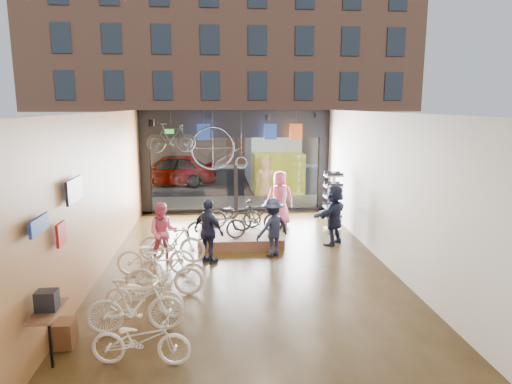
{
  "coord_description": "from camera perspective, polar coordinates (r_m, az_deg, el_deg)",
  "views": [
    {
      "loc": [
        -0.71,
        -10.9,
        3.97
      ],
      "look_at": [
        0.36,
        1.4,
        1.62
      ],
      "focal_mm": 32.0,
      "sensor_mm": 36.0,
      "label": 1
    }
  ],
  "objects": [
    {
      "name": "box_truck",
      "position": [
        22.22,
        2.12,
        4.05
      ],
      "size": [
        2.3,
        6.91,
        2.72
      ],
      "primitive_type": null,
      "color": "silver",
      "rests_on": "street_road"
    },
    {
      "name": "exit_sign",
      "position": [
        16.89,
        -10.81,
        7.49
      ],
      "size": [
        0.35,
        0.06,
        0.18
      ],
      "primitive_type": "cube",
      "color": "#198C26",
      "rests_on": "storefront"
    },
    {
      "name": "jersey_right",
      "position": [
        16.37,
        5.03,
        7.54
      ],
      "size": [
        0.45,
        0.03,
        0.55
      ],
      "primitive_type": "cube",
      "color": "#CC5919",
      "rests_on": "ceiling"
    },
    {
      "name": "floor_bike_3",
      "position": [
        9.91,
        -11.35,
        -10.0
      ],
      "size": [
        1.62,
        0.47,
        0.98
      ],
      "primitive_type": "imported",
      "rotation": [
        0.0,
        0.0,
        1.58
      ],
      "color": "silver",
      "rests_on": "ground_plane"
    },
    {
      "name": "customer_4",
      "position": [
        15.25,
        3.0,
        -0.77
      ],
      "size": [
        0.93,
        0.64,
        1.83
      ],
      "primitive_type": "imported",
      "rotation": [
        0.0,
        0.0,
        3.07
      ],
      "color": "#CC4C72",
      "rests_on": "ground_plane"
    },
    {
      "name": "hung_bike",
      "position": [
        15.2,
        -10.56,
        6.67
      ],
      "size": [
        1.63,
        0.66,
        0.95
      ],
      "primitive_type": "imported",
      "rotation": [
        0.0,
        0.0,
        1.71
      ],
      "color": "black",
      "rests_on": "ceiling"
    },
    {
      "name": "display_bike_right",
      "position": [
        13.84,
        -2.66,
        -2.8
      ],
      "size": [
        1.63,
        0.69,
        0.84
      ],
      "primitive_type": "imported",
      "rotation": [
        0.0,
        0.0,
        1.49
      ],
      "color": "black",
      "rests_on": "display_platform"
    },
    {
      "name": "wall_right",
      "position": [
        11.87,
        15.98,
        0.33
      ],
      "size": [
        0.04,
        12.0,
        3.8
      ],
      "primitive_type": "cube",
      "color": "beige",
      "rests_on": "ground"
    },
    {
      "name": "opposite_building",
      "position": [
        32.55,
        -3.87,
        16.12
      ],
      "size": [
        26.0,
        5.0,
        14.0
      ],
      "primitive_type": "cube",
      "color": "brown",
      "rests_on": "ground"
    },
    {
      "name": "jersey_left",
      "position": [
        16.13,
        -6.56,
        7.46
      ],
      "size": [
        0.45,
        0.03,
        0.55
      ],
      "primitive_type": "cube",
      "color": "#1E3F99",
      "rests_on": "ceiling"
    },
    {
      "name": "sunglasses_rack",
      "position": [
        14.65,
        9.6,
        -1.2
      ],
      "size": [
        0.67,
        0.6,
        1.93
      ],
      "primitive_type": null,
      "rotation": [
        0.0,
        0.0,
        -0.27
      ],
      "color": "white",
      "rests_on": "ground_plane"
    },
    {
      "name": "ground_plane",
      "position": [
        11.63,
        -1.19,
        -9.28
      ],
      "size": [
        7.0,
        12.0,
        0.04
      ],
      "primitive_type": "cube",
      "color": "black",
      "rests_on": "ground"
    },
    {
      "name": "storefront",
      "position": [
        17.04,
        -2.56,
        3.81
      ],
      "size": [
        7.0,
        0.26,
        3.8
      ],
      "primitive_type": null,
      "color": "black",
      "rests_on": "ground"
    },
    {
      "name": "customer_5",
      "position": [
        13.31,
        9.69,
        -2.79
      ],
      "size": [
        1.45,
        1.57,
        1.76
      ],
      "primitive_type": "imported",
      "rotation": [
        0.0,
        0.0,
        4.0
      ],
      "color": "#161C33",
      "rests_on": "ground_plane"
    },
    {
      "name": "floor_bike_1",
      "position": [
        8.52,
        -14.88,
        -13.55
      ],
      "size": [
        1.73,
        0.59,
        1.02
      ],
      "primitive_type": "imported",
      "rotation": [
        0.0,
        0.0,
        1.64
      ],
      "color": "silver",
      "rests_on": "ground_plane"
    },
    {
      "name": "floor_bike_2",
      "position": [
        9.15,
        -13.81,
        -12.38
      ],
      "size": [
        1.68,
        0.96,
        0.84
      ],
      "primitive_type": "imported",
      "rotation": [
        0.0,
        0.0,
        1.3
      ],
      "color": "silver",
      "rests_on": "ground_plane"
    },
    {
      "name": "floor_bike_4",
      "position": [
        11.12,
        -12.4,
        -7.75
      ],
      "size": [
        1.86,
        0.71,
        0.96
      ],
      "primitive_type": "imported",
      "rotation": [
        0.0,
        0.0,
        1.53
      ],
      "color": "silver",
      "rests_on": "ground_plane"
    },
    {
      "name": "customer_1",
      "position": [
        11.84,
        -11.51,
        -5.03
      ],
      "size": [
        0.78,
        0.62,
        1.57
      ],
      "primitive_type": "imported",
      "rotation": [
        0.0,
        0.0,
        0.04
      ],
      "color": "#CC4C72",
      "rests_on": "ground_plane"
    },
    {
      "name": "sidewalk_near",
      "position": [
        18.53,
        -2.67,
        -1.39
      ],
      "size": [
        30.0,
        2.4,
        0.12
      ],
      "primitive_type": "cube",
      "color": "slate",
      "rests_on": "ground"
    },
    {
      "name": "street_road",
      "position": [
        26.21,
        -3.38,
        2.05
      ],
      "size": [
        30.0,
        18.0,
        0.02
      ],
      "primitive_type": "cube",
      "color": "black",
      "rests_on": "ground"
    },
    {
      "name": "customer_2",
      "position": [
        11.63,
        -5.94,
        -4.93
      ],
      "size": [
        0.99,
        0.96,
        1.66
      ],
      "primitive_type": "imported",
      "rotation": [
        0.0,
        0.0,
        2.39
      ],
      "color": "#161C33",
      "rests_on": "ground_plane"
    },
    {
      "name": "wall_back",
      "position": [
        5.35,
        3.13,
        -12.03
      ],
      "size": [
        7.0,
        0.04,
        3.8
      ],
      "primitive_type": "cube",
      "color": "beige",
      "rests_on": "ground"
    },
    {
      "name": "display_platform",
      "position": [
        13.44,
        -2.04,
        -5.73
      ],
      "size": [
        2.4,
        1.8,
        0.3
      ],
      "primitive_type": "cube",
      "color": "brown",
      "rests_on": "ground_plane"
    },
    {
      "name": "display_bike_mid",
      "position": [
        13.36,
        0.18,
        -3.11
      ],
      "size": [
        1.59,
        0.77,
        0.92
      ],
      "primitive_type": "imported",
      "rotation": [
        0.0,
        0.0,
        1.34
      ],
      "color": "black",
      "rests_on": "display_platform"
    },
    {
      "name": "wall_left",
      "position": [
        11.44,
        -19.1,
        -0.23
      ],
      "size": [
        0.04,
        12.0,
        3.8
      ],
      "primitive_type": "cube",
      "color": "#925834",
      "rests_on": "ground"
    },
    {
      "name": "jersey_mid",
      "position": [
        16.24,
        1.8,
        7.54
      ],
      "size": [
        0.45,
        0.03,
        0.55
      ],
      "primitive_type": "cube",
      "color": "#1E3F99",
      "rests_on": "ceiling"
    },
    {
      "name": "wall_merch",
      "position": [
        8.31,
        -23.72,
        -8.92
      ],
      "size": [
        0.4,
        2.4,
        2.6
      ],
      "primitive_type": null,
      "color": "navy",
      "rests_on": "wall_left"
    },
    {
      "name": "penny_farthing",
      "position": [
        15.53,
        -4.29,
        5.34
      ],
      "size": [
        1.84,
        0.06,
        1.47
      ],
      "primitive_type": null,
      "color": "black",
      "rests_on": "ceiling"
    },
    {
      "name": "street_car",
      "position": [
        23.24,
        -10.74,
        2.74
      ],
      "size": [
        4.62,
        1.86,
        1.57
      ],
      "primitive_type": "imported",
      "rotation": [
        0.0,
        0.0,
        -1.57
      ],
      "color": "gray",
      "rests_on": "street_road"
    },
    {
      "name": "customer_3",
      "position": [
        12.09,
        2.09,
        -4.45
      ],
      "size": [
        1.18,
        1.05,
        1.59
      ],
      "primitive_type": "imported",
      "rotation": [
        0.0,
        0.0,
        3.71
      ],
      "color": "#161C33",
      "rests_on": "ground_plane"
    },
    {
      "name": "sidewalk_far",
      "position": [
        30.16,
        -3.6,
        3.33
      ],
      "size": [
        30.0,
        2.0,
        0.12
      ],
      "primitive_type": "cube",
      "color": "slate",
      "rests_on": "ground"
    },
    {
      "name": "display_bike_left",
      "position": [
        12.66,
        -4.97,
        -4.06
      ],
      "size": [
        1.72,
        0.83,
        0.87
      ],
      "primitive_type": "imported",
      "rotation": [
        0.0,
        0.0,
        1.73
      ],
      "color": "black",
      "rests_on": "display_platform"
    },
    {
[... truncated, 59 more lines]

